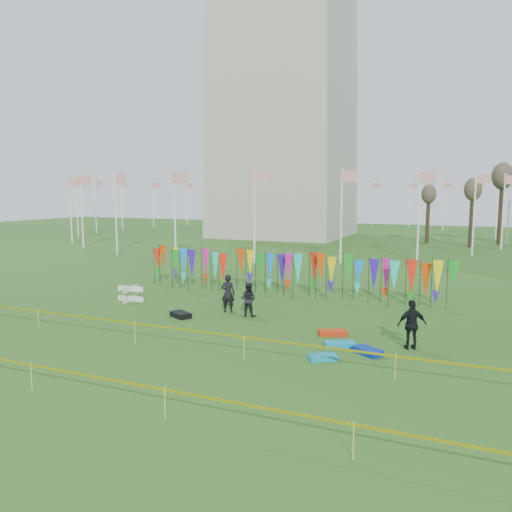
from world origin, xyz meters
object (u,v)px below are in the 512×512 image
at_px(person_mid, 248,299).
at_px(person_right, 412,325).
at_px(person_left, 228,293).
at_px(kite_bag_red, 333,333).
at_px(box_kite, 131,294).
at_px(kite_bag_blue, 367,351).
at_px(kite_bag_black, 181,315).
at_px(kite_bag_turquoise, 323,357).
at_px(kite_bag_teal, 340,345).

height_order(person_mid, person_right, person_right).
relative_size(person_left, kite_bag_red, 1.64).
relative_size(box_kite, person_right, 0.46).
height_order(kite_bag_blue, kite_bag_black, kite_bag_black).
bearing_deg(kite_bag_blue, box_kite, 164.29).
height_order(kite_bag_turquoise, kite_bag_teal, kite_bag_teal).
xyz_separation_m(box_kite, kite_bag_turquoise, (12.39, -5.17, -0.35)).
bearing_deg(person_mid, kite_bag_turquoise, 136.93).
distance_m(person_left, person_right, 9.48).
xyz_separation_m(person_mid, kite_bag_blue, (6.45, -3.50, -0.71)).
relative_size(box_kite, kite_bag_red, 0.75).
bearing_deg(kite_bag_black, person_left, 48.44).
bearing_deg(kite_bag_red, box_kite, 170.69).
xyz_separation_m(kite_bag_blue, kite_bag_teal, (-1.14, 0.40, -0.00)).
relative_size(box_kite, kite_bag_blue, 0.81).
height_order(box_kite, person_left, person_left).
bearing_deg(person_left, person_right, 154.37).
height_order(person_mid, kite_bag_teal, person_mid).
height_order(box_kite, kite_bag_red, box_kite).
relative_size(person_mid, person_right, 0.86).
height_order(person_mid, kite_bag_blue, person_mid).
xyz_separation_m(person_left, kite_bag_black, (-1.63, -1.84, -0.84)).
bearing_deg(box_kite, kite_bag_turquoise, -22.66).
bearing_deg(person_mid, person_right, 164.56).
xyz_separation_m(person_mid, kite_bag_teal, (5.31, -3.11, -0.72)).
distance_m(kite_bag_blue, kite_bag_black, 9.56).
bearing_deg(kite_bag_black, kite_bag_turquoise, -22.35).
distance_m(person_mid, person_right, 8.17).
bearing_deg(person_right, box_kite, -36.04).
xyz_separation_m(box_kite, person_mid, (7.29, -0.36, 0.38)).
bearing_deg(box_kite, kite_bag_black, -23.21).
distance_m(kite_bag_red, kite_bag_black, 7.52).
distance_m(box_kite, person_left, 6.04).
bearing_deg(kite_bag_teal, person_right, 19.40).
distance_m(kite_bag_blue, kite_bag_red, 2.64).
bearing_deg(person_right, person_mid, -42.09).
relative_size(kite_bag_red, kite_bag_black, 1.09).
xyz_separation_m(person_left, person_right, (9.13, -2.53, -0.01)).
height_order(box_kite, kite_bag_turquoise, box_kite).
xyz_separation_m(person_left, kite_bag_teal, (6.58, -3.43, -0.86)).
distance_m(kite_bag_red, kite_bag_teal, 1.66).
height_order(kite_bag_turquoise, kite_bag_red, kite_bag_red).
height_order(kite_bag_red, kite_bag_teal, kite_bag_teal).
relative_size(person_right, kite_bag_blue, 1.74).
relative_size(person_mid, kite_bag_red, 1.40).
height_order(person_right, kite_bag_turquoise, person_right).
xyz_separation_m(person_right, kite_bag_blue, (-1.42, -1.30, -0.84)).
bearing_deg(person_right, kite_bag_teal, -7.02).
bearing_deg(box_kite, kite_bag_blue, -15.71).
relative_size(person_left, person_mid, 1.17).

